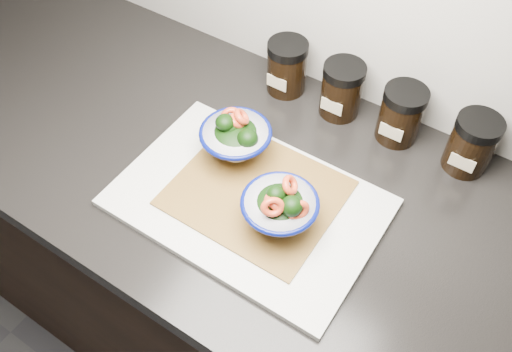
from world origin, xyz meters
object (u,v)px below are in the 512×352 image
Objects in this scene: spice_jar_a at (287,67)px; spice_jar_d at (472,144)px; cutting_board at (248,202)px; spice_jar_b at (342,90)px; spice_jar_c at (401,114)px; bowl_left at (236,138)px; bowl_right at (280,208)px.

spice_jar_a and spice_jar_d have the same top height.
cutting_board is 3.98× the size of spice_jar_b.
spice_jar_c is (0.15, 0.29, 0.05)m from cutting_board.
spice_jar_d is at bearing 31.47° from bowl_left.
cutting_board is 3.98× the size of spice_jar_d.
spice_jar_a is 0.38m from spice_jar_d.
bowl_right is 1.14× the size of spice_jar_a.
spice_jar_b is at bearing 85.68° from cutting_board.
bowl_right is at bearing -103.87° from spice_jar_c.
spice_jar_d is at bearing 46.27° from cutting_board.
spice_jar_b is (-0.05, 0.31, 0.00)m from bowl_right.
cutting_board is 0.32m from spice_jar_a.
bowl_left is 0.31m from spice_jar_c.
spice_jar_c reaches higher than cutting_board.
spice_jar_a is (-0.17, 0.31, 0.00)m from bowl_right.
spice_jar_b is (0.02, 0.29, 0.05)m from cutting_board.
bowl_right is 0.32m from spice_jar_c.
bowl_left is at bearing 135.35° from cutting_board.
spice_jar_a is 1.00× the size of spice_jar_d.
bowl_left reaches higher than bowl_right.
spice_jar_c is at bearing 180.00° from spice_jar_d.
bowl_left is 1.16× the size of spice_jar_c.
spice_jar_a is 1.00× the size of spice_jar_b.
spice_jar_c is 0.14m from spice_jar_d.
bowl_right and spice_jar_b have the same top height.
bowl_right is at bearing -81.04° from spice_jar_b.
bowl_right is at bearing -60.57° from spice_jar_a.
spice_jar_c is at bearing 0.00° from spice_jar_b.
spice_jar_b and spice_jar_c have the same top height.
bowl_left is at bearing 149.24° from bowl_right.
spice_jar_b is at bearing 65.79° from bowl_left.
bowl_right reaches higher than cutting_board.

